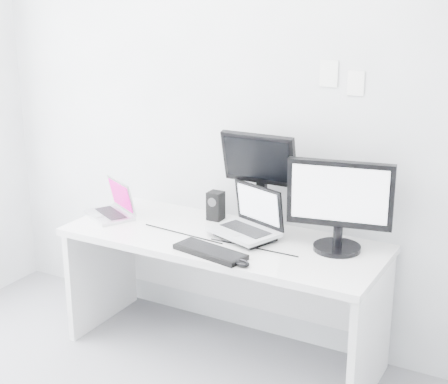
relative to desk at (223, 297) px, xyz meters
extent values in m
plane|color=silver|center=(0.00, 0.35, 0.99)|extent=(3.60, 0.00, 3.60)
cube|color=silver|center=(0.00, 0.00, 0.00)|extent=(1.80, 0.70, 0.73)
cube|color=#B8B8BC|center=(-0.76, -0.04, 0.48)|extent=(0.38, 0.35, 0.23)
cube|color=black|center=(-0.18, 0.23, 0.45)|extent=(0.09, 0.09, 0.17)
cube|color=#AAADB2|center=(0.11, 0.03, 0.51)|extent=(0.43, 0.38, 0.30)
cube|color=black|center=(0.13, 0.20, 0.66)|extent=(0.43, 0.16, 0.58)
cube|color=black|center=(0.62, 0.13, 0.62)|extent=(0.59, 0.36, 0.50)
cube|color=black|center=(0.06, -0.25, 0.38)|extent=(0.42, 0.21, 0.03)
ellipsoid|color=black|center=(0.27, -0.30, 0.38)|extent=(0.11, 0.08, 0.03)
cube|color=white|center=(0.45, 0.34, 1.26)|extent=(0.10, 0.00, 0.14)
cube|color=white|center=(0.60, 0.34, 1.22)|extent=(0.09, 0.00, 0.13)
camera|label=1|loc=(1.69, -3.05, 1.72)|focal=53.94mm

